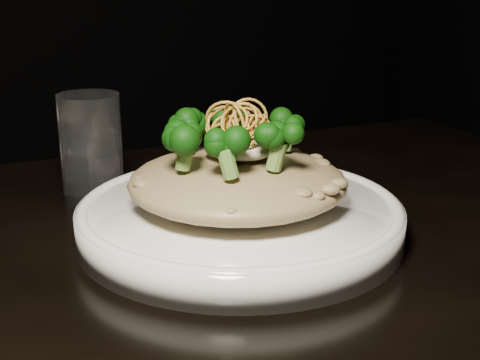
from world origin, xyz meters
name	(u,v)px	position (x,y,z in m)	size (l,w,h in m)	color
plate	(240,220)	(0.07, 0.06, 0.77)	(0.30, 0.30, 0.03)	white
risotto	(238,181)	(0.07, 0.06, 0.80)	(0.20, 0.20, 0.04)	brown
broccoli	(238,133)	(0.07, 0.06, 0.85)	(0.13, 0.13, 0.05)	black
cheese	(241,147)	(0.07, 0.07, 0.83)	(0.07, 0.07, 0.02)	white
shallots	(242,121)	(0.07, 0.06, 0.86)	(0.05, 0.05, 0.03)	#92621E
drinking_glass	(91,148)	(-0.03, 0.22, 0.81)	(0.07, 0.07, 0.11)	silver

